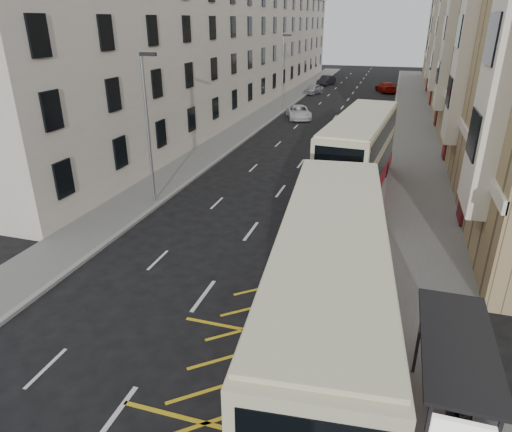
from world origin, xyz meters
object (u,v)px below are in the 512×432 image
(bus_shelter, at_px, (462,379))
(white_van, at_px, (299,112))
(car_red, at_px, (386,87))
(pedestrian_far, at_px, (437,333))
(double_decker_rear, at_px, (359,156))
(pedestrian_mid, at_px, (464,432))
(street_lamp_near, at_px, (148,122))
(car_silver, at_px, (313,89))
(double_decker_front, at_px, (328,301))
(street_lamp_far, at_px, (283,68))
(car_dark, at_px, (326,80))

(bus_shelter, relative_size, white_van, 0.88)
(car_red, bearing_deg, pedestrian_far, 75.32)
(double_decker_rear, height_order, car_red, double_decker_rear)
(pedestrian_mid, xyz_separation_m, pedestrian_far, (-0.37, 3.71, -0.08))
(street_lamp_near, distance_m, car_red, 49.36)
(bus_shelter, relative_size, car_silver, 1.10)
(street_lamp_near, xyz_separation_m, double_decker_rear, (10.78, 4.76, -2.24))
(bus_shelter, height_order, pedestrian_mid, bus_shelter)
(double_decker_front, height_order, car_red, double_decker_front)
(bus_shelter, distance_m, street_lamp_far, 44.94)
(double_decker_front, relative_size, pedestrian_far, 7.66)
(pedestrian_mid, bearing_deg, car_silver, 97.51)
(bus_shelter, height_order, double_decker_front, double_decker_front)
(car_dark, bearing_deg, double_decker_front, -68.25)
(pedestrian_far, bearing_deg, double_decker_rear, -62.35)
(bus_shelter, relative_size, double_decker_rear, 0.35)
(car_silver, height_order, car_red, car_red)
(car_silver, distance_m, car_red, 10.72)
(double_decker_rear, bearing_deg, pedestrian_far, -70.16)
(pedestrian_far, relative_size, car_red, 0.32)
(street_lamp_far, xyz_separation_m, double_decker_front, (11.35, -40.64, -2.19))
(white_van, bearing_deg, pedestrian_mid, -92.27)
(pedestrian_mid, xyz_separation_m, white_van, (-12.10, 38.81, -0.36))
(street_lamp_far, distance_m, pedestrian_mid, 45.51)
(bus_shelter, distance_m, double_decker_front, 3.79)
(car_silver, distance_m, car_dark, 9.90)
(pedestrian_mid, height_order, car_red, pedestrian_mid)
(double_decker_rear, bearing_deg, car_red, 94.86)
(car_red, bearing_deg, bus_shelter, 75.29)
(street_lamp_far, bearing_deg, car_silver, 85.03)
(street_lamp_near, bearing_deg, car_dark, 88.48)
(double_decker_rear, distance_m, car_dark, 49.28)
(pedestrian_far, xyz_separation_m, white_van, (-11.73, 35.10, -0.28))
(car_dark, xyz_separation_m, car_red, (9.33, -5.10, -0.02))
(bus_shelter, xyz_separation_m, white_van, (-11.92, 38.35, -1.47))
(street_lamp_near, xyz_separation_m, double_decker_front, (11.35, -10.64, -2.19))
(pedestrian_far, bearing_deg, car_dark, -65.49)
(double_decker_rear, height_order, white_van, double_decker_rear)
(street_lamp_far, relative_size, car_dark, 1.80)
(street_lamp_far, distance_m, double_decker_front, 42.25)
(pedestrian_far, relative_size, car_dark, 0.36)
(bus_shelter, distance_m, car_red, 60.55)
(street_lamp_far, bearing_deg, pedestrian_far, -69.66)
(car_silver, bearing_deg, bus_shelter, -59.34)
(white_van, relative_size, car_silver, 1.25)
(car_silver, bearing_deg, double_decker_front, -62.30)
(street_lamp_far, height_order, pedestrian_mid, street_lamp_far)
(car_silver, bearing_deg, double_decker_rear, -58.97)
(pedestrian_far, relative_size, white_van, 0.33)
(street_lamp_far, height_order, car_red, street_lamp_far)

